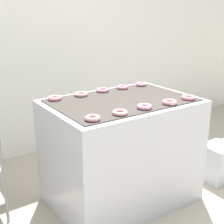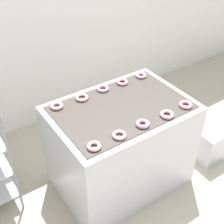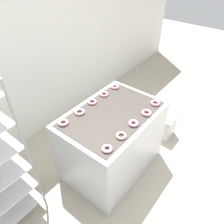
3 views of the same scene
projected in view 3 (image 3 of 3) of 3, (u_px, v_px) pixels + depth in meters
The scene contains 14 objects.
ground_plane at pixel (154, 191), 2.82m from camera, with size 14.00×14.00×0.00m, color #B2A893.
wall_back at pixel (29, 47), 2.97m from camera, with size 8.00×0.05×2.80m.
fryer_machine at pixel (112, 142), 2.85m from camera, with size 1.25×0.87×0.96m.
glaze_bin at pixel (164, 126), 3.53m from camera, with size 0.30×0.29×0.38m.
donut_near_leftmost at pixel (107, 149), 2.11m from camera, with size 0.11×0.11×0.03m, color #D38791.
donut_near_left at pixel (121, 136), 2.25m from camera, with size 0.11×0.11×0.03m, color #DC9590.
donut_near_center at pixel (133, 123), 2.39m from camera, with size 0.12×0.12×0.03m, color pink.
donut_near_right at pixel (146, 113), 2.54m from camera, with size 0.12×0.12×0.03m, color pink.
donut_near_rightmost at pixel (155, 103), 2.69m from camera, with size 0.12×0.12×0.03m, color pink.
donut_far_leftmost at pixel (63, 123), 2.40m from camera, with size 0.12×0.12×0.03m, color pink.
donut_far_left at pixel (80, 112), 2.55m from camera, with size 0.12×0.12×0.03m, color #D38E92.
donut_far_center at pixel (92, 102), 2.71m from camera, with size 0.12×0.12×0.03m, color pink.
donut_far_right at pixel (104, 94), 2.84m from camera, with size 0.12×0.12×0.03m, color pink.
donut_far_rightmost at pixel (115, 87), 2.98m from camera, with size 0.11×0.11×0.03m, color pink.
Camera 3 is at (-1.56, -0.54, 2.57)m, focal length 35.00 mm.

